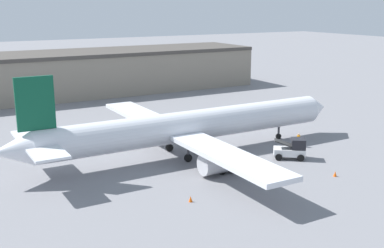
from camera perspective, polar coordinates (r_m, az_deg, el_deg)
ground_plane at (r=57.56m, az=0.00°, el=-3.56°), size 400.00×400.00×0.00m
terminal_building at (r=98.11m, az=-13.24°, el=5.91°), size 72.65×15.73×8.41m
airplane at (r=56.16m, az=-0.86°, el=-0.40°), size 43.61×37.59×10.62m
ground_crew_worker at (r=61.68m, az=12.50°, el=-1.81°), size 0.38×0.38×1.73m
baggage_tug at (r=51.47m, az=4.75°, el=-4.73°), size 3.15×2.77×1.90m
belt_loader_truck at (r=56.74m, az=11.76°, el=-2.92°), size 3.96×3.67×2.40m
safety_cone_near at (r=52.29m, az=16.60°, el=-5.69°), size 0.36×0.36×0.55m
safety_cone_far at (r=43.96m, az=-0.17°, el=-8.87°), size 0.36×0.36×0.55m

